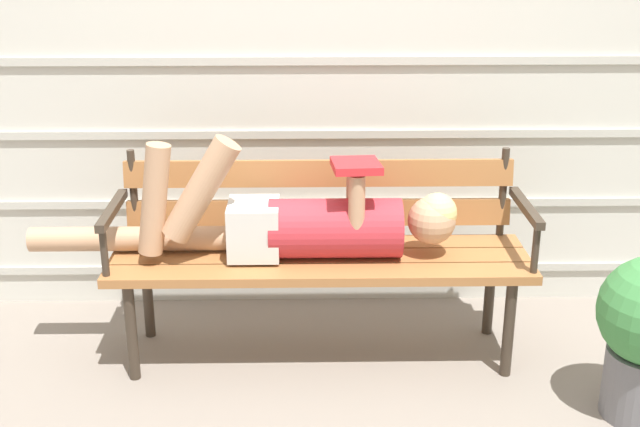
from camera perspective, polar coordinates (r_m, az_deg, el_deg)
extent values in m
plane|color=gray|center=(3.43, 0.02, -10.20)|extent=(12.00, 12.00, 0.00)
cube|color=beige|center=(3.62, -0.16, 10.61)|extent=(4.03, 0.06, 2.27)
cube|color=#B7B7AD|center=(3.87, -0.14, -3.81)|extent=(4.03, 0.02, 0.04)
cube|color=#B7B7AD|center=(3.75, -0.14, 0.72)|extent=(4.03, 0.02, 0.04)
cube|color=#B7B7AD|center=(3.66, -0.15, 5.51)|extent=(4.03, 0.02, 0.04)
cube|color=#B7B7AD|center=(3.59, -0.15, 10.52)|extent=(4.03, 0.02, 0.04)
cube|color=#9E6638|center=(3.16, 0.05, -4.31)|extent=(1.67, 0.14, 0.04)
cube|color=#9E6638|center=(3.29, 0.00, -3.23)|extent=(1.67, 0.14, 0.04)
cube|color=#9E6638|center=(3.43, -0.05, -2.24)|extent=(1.67, 0.14, 0.04)
cube|color=#9E6638|center=(3.45, -0.07, 0.06)|extent=(1.60, 0.05, 0.11)
cube|color=#9E6638|center=(3.40, -0.07, 2.80)|extent=(1.60, 0.05, 0.11)
cylinder|color=#382D23|center=(3.50, -12.75, 1.31)|extent=(0.03, 0.03, 0.38)
cylinder|color=#382D23|center=(3.52, 12.53, 1.46)|extent=(0.03, 0.03, 0.38)
cylinder|color=#382D23|center=(3.30, -12.91, -7.99)|extent=(0.04, 0.04, 0.41)
cylinder|color=#382D23|center=(3.33, 12.92, -7.77)|extent=(0.04, 0.04, 0.41)
cylinder|color=#382D23|center=(3.61, -11.85, -5.39)|extent=(0.04, 0.04, 0.41)
cylinder|color=#382D23|center=(3.63, 11.66, -5.21)|extent=(0.04, 0.04, 0.41)
cube|color=#382D23|center=(3.30, -14.20, 0.24)|extent=(0.04, 0.42, 0.03)
cylinder|color=#382D23|center=(3.18, -14.71, -2.53)|extent=(0.03, 0.03, 0.20)
cube|color=#382D23|center=(3.33, 14.08, 0.41)|extent=(0.04, 0.42, 0.03)
cylinder|color=#382D23|center=(3.21, 14.70, -2.33)|extent=(0.03, 0.03, 0.20)
cylinder|color=#B72D38|center=(3.24, 1.06, -1.02)|extent=(0.52, 0.24, 0.24)
cube|color=silver|center=(3.25, -4.60, -1.06)|extent=(0.20, 0.22, 0.21)
sphere|color=tan|center=(3.27, 7.73, -0.48)|extent=(0.19, 0.19, 0.19)
sphere|color=#E0C67A|center=(3.26, 8.11, 0.07)|extent=(0.16, 0.16, 0.16)
cylinder|color=tan|center=(3.15, -8.23, 1.66)|extent=(0.32, 0.11, 0.43)
cylinder|color=tan|center=(3.19, -11.38, 0.96)|extent=(0.15, 0.09, 0.44)
cylinder|color=tan|center=(3.39, -12.82, -1.71)|extent=(0.82, 0.10, 0.10)
cylinder|color=tan|center=(3.13, 2.55, 0.53)|extent=(0.06, 0.06, 0.24)
cylinder|color=tan|center=(3.28, 2.38, 1.47)|extent=(0.06, 0.06, 0.24)
cube|color=red|center=(3.16, 2.50, 3.34)|extent=(0.19, 0.26, 0.05)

